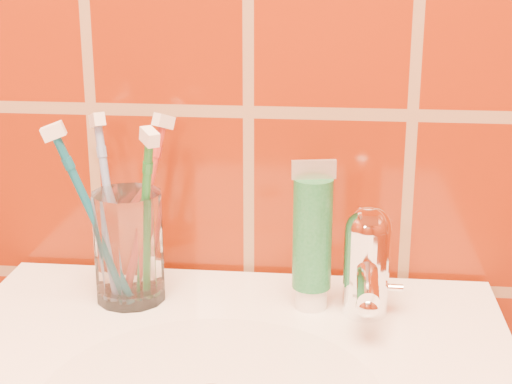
# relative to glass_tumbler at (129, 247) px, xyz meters

# --- Properties ---
(glass_tumbler) EXTENTS (0.09, 0.09, 0.12)m
(glass_tumbler) POSITION_rel_glass_tumbler_xyz_m (0.00, 0.00, 0.00)
(glass_tumbler) COLOR white
(glass_tumbler) RESTS_ON pedestal_sink
(toothpaste_tube) EXTENTS (0.05, 0.04, 0.16)m
(toothpaste_tube) POSITION_rel_glass_tumbler_xyz_m (0.20, 0.00, 0.02)
(toothpaste_tube) COLOR white
(toothpaste_tube) RESTS_ON pedestal_sink
(faucet) EXTENTS (0.05, 0.11, 0.12)m
(faucet) POSITION_rel_glass_tumbler_xyz_m (0.25, -0.01, 0.00)
(faucet) COLOR white
(faucet) RESTS_ON pedestal_sink
(toothbrush_0) EXTENTS (0.13, 0.11, 0.21)m
(toothbrush_0) POSITION_rel_glass_tumbler_xyz_m (-0.03, -0.02, 0.04)
(toothbrush_0) COLOR #0D5571
(toothbrush_0) RESTS_ON glass_tumbler
(toothbrush_1) EXTENTS (0.12, 0.14, 0.22)m
(toothbrush_1) POSITION_rel_glass_tumbler_xyz_m (-0.02, 0.02, 0.04)
(toothbrush_1) COLOR #6C88C1
(toothbrush_1) RESTS_ON glass_tumbler
(toothbrush_2) EXTENTS (0.10, 0.11, 0.21)m
(toothbrush_2) POSITION_rel_glass_tumbler_xyz_m (0.02, -0.01, 0.04)
(toothbrush_2) COLOR #1E722D
(toothbrush_2) RESTS_ON glass_tumbler
(toothbrush_3) EXTENTS (0.13, 0.15, 0.22)m
(toothbrush_3) POSITION_rel_glass_tumbler_xyz_m (0.01, 0.03, 0.04)
(toothbrush_3) COLOR #A72D23
(toothbrush_3) RESTS_ON glass_tumbler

